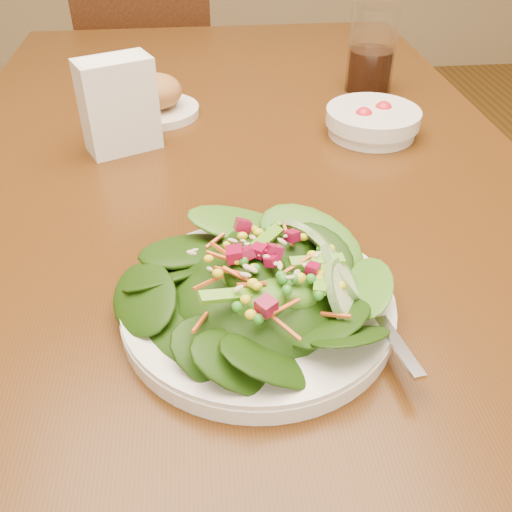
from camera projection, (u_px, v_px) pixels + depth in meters
The scene contains 8 objects.
ground_plane at pixel (240, 441), 1.34m from camera, with size 5.00×5.00×0.00m, color brown.
dining_table at pixel (233, 206), 0.95m from camera, with size 0.90×1.40×0.75m.
chair_far at pixel (153, 95), 1.85m from camera, with size 0.41×0.42×0.86m.
salad_plate at pixel (268, 291), 0.57m from camera, with size 0.28×0.28×0.08m.
bread_plate at pixel (157, 99), 0.98m from camera, with size 0.14×0.14×0.07m.
tomato_bowl at pixel (372, 121), 0.92m from camera, with size 0.15×0.15×0.05m.
drinking_glass at pixel (371, 56), 1.05m from camera, with size 0.09×0.09×0.15m.
napkin_holder at pixel (118, 103), 0.85m from camera, with size 0.12×0.10×0.14m.
Camera 1 is at (-0.05, -0.81, 1.15)m, focal length 40.00 mm.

